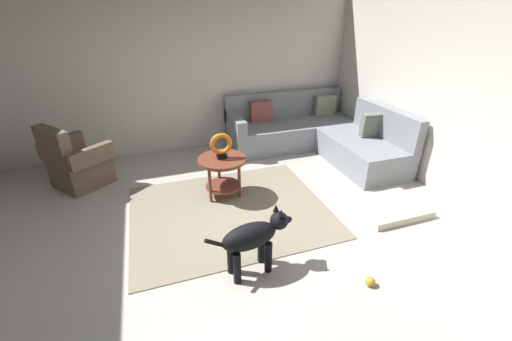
{
  "coord_description": "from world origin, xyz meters",
  "views": [
    {
      "loc": [
        -0.6,
        -2.47,
        2.2
      ],
      "look_at": [
        0.45,
        0.6,
        0.55
      ],
      "focal_mm": 22.55,
      "sensor_mm": 36.0,
      "label": 1
    }
  ],
  "objects_px": {
    "armchair": "(76,164)",
    "side_table": "(222,167)",
    "dog_bed_mat": "(390,208)",
    "dog": "(254,237)",
    "torus_sculpture": "(221,145)",
    "dog_toy_ball": "(370,282)",
    "sectional_couch": "(315,135)"
  },
  "relations": [
    {
      "from": "side_table",
      "to": "dog_toy_ball",
      "type": "relative_size",
      "value": 6.81
    },
    {
      "from": "side_table",
      "to": "dog",
      "type": "bearing_deg",
      "value": -92.07
    },
    {
      "from": "torus_sculpture",
      "to": "dog",
      "type": "bearing_deg",
      "value": -92.07
    },
    {
      "from": "sectional_couch",
      "to": "torus_sculpture",
      "type": "xyz_separation_m",
      "value": [
        -1.83,
        -0.94,
        0.42
      ]
    },
    {
      "from": "dog_bed_mat",
      "to": "dog",
      "type": "xyz_separation_m",
      "value": [
        -1.86,
        -0.39,
        0.33
      ]
    },
    {
      "from": "armchair",
      "to": "side_table",
      "type": "xyz_separation_m",
      "value": [
        1.8,
        -0.92,
        0.09
      ]
    },
    {
      "from": "armchair",
      "to": "dog_bed_mat",
      "type": "height_order",
      "value": "armchair"
    },
    {
      "from": "torus_sculpture",
      "to": "armchair",
      "type": "bearing_deg",
      "value": 152.98
    },
    {
      "from": "torus_sculpture",
      "to": "dog_bed_mat",
      "type": "distance_m",
      "value": 2.17
    },
    {
      "from": "sectional_couch",
      "to": "dog_toy_ball",
      "type": "height_order",
      "value": "sectional_couch"
    },
    {
      "from": "dog_bed_mat",
      "to": "torus_sculpture",
      "type": "bearing_deg",
      "value": 151.21
    },
    {
      "from": "torus_sculpture",
      "to": "dog_bed_mat",
      "type": "relative_size",
      "value": 0.41
    },
    {
      "from": "armchair",
      "to": "dog_bed_mat",
      "type": "xyz_separation_m",
      "value": [
        3.61,
        -1.91,
        -0.28
      ]
    },
    {
      "from": "dog_bed_mat",
      "to": "dog_toy_ball",
      "type": "relative_size",
      "value": 9.08
    },
    {
      "from": "armchair",
      "to": "dog_toy_ball",
      "type": "height_order",
      "value": "armchair"
    },
    {
      "from": "torus_sculpture",
      "to": "dog_toy_ball",
      "type": "xyz_separation_m",
      "value": [
        0.86,
        -1.91,
        -0.67
      ]
    },
    {
      "from": "dog",
      "to": "torus_sculpture",
      "type": "bearing_deg",
      "value": 169.74
    },
    {
      "from": "armchair",
      "to": "torus_sculpture",
      "type": "distance_m",
      "value": 2.06
    },
    {
      "from": "torus_sculpture",
      "to": "side_table",
      "type": "bearing_deg",
      "value": 75.96
    },
    {
      "from": "side_table",
      "to": "torus_sculpture",
      "type": "xyz_separation_m",
      "value": [
        -0.0,
        -0.0,
        0.29
      ]
    },
    {
      "from": "armchair",
      "to": "torus_sculpture",
      "type": "xyz_separation_m",
      "value": [
        1.8,
        -0.92,
        0.39
      ]
    },
    {
      "from": "sectional_couch",
      "to": "dog_toy_ball",
      "type": "relative_size",
      "value": 25.53
    },
    {
      "from": "sectional_couch",
      "to": "dog",
      "type": "bearing_deg",
      "value": -128.85
    },
    {
      "from": "torus_sculpture",
      "to": "dog_toy_ball",
      "type": "distance_m",
      "value": 2.19
    },
    {
      "from": "torus_sculpture",
      "to": "dog_toy_ball",
      "type": "relative_size",
      "value": 3.7
    },
    {
      "from": "dog_toy_ball",
      "to": "side_table",
      "type": "bearing_deg",
      "value": 114.21
    },
    {
      "from": "armchair",
      "to": "side_table",
      "type": "height_order",
      "value": "armchair"
    },
    {
      "from": "side_table",
      "to": "torus_sculpture",
      "type": "height_order",
      "value": "torus_sculpture"
    },
    {
      "from": "side_table",
      "to": "torus_sculpture",
      "type": "distance_m",
      "value": 0.29
    },
    {
      "from": "sectional_couch",
      "to": "dog_bed_mat",
      "type": "xyz_separation_m",
      "value": [
        -0.01,
        -1.93,
        -0.25
      ]
    },
    {
      "from": "sectional_couch",
      "to": "dog",
      "type": "xyz_separation_m",
      "value": [
        -1.88,
        -2.33,
        0.09
      ]
    },
    {
      "from": "dog_bed_mat",
      "to": "dog",
      "type": "relative_size",
      "value": 0.95
    }
  ]
}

